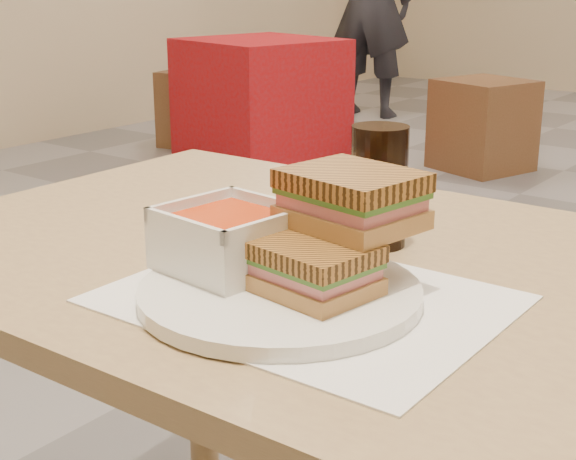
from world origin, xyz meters
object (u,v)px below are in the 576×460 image
Objects in this scene: plate at (280,293)px; bg_table_0 at (261,98)px; soup_bowl at (229,241)px; panini_lower at (314,268)px; bg_chair_0r at (483,125)px; main_table at (375,361)px; bg_chair_0l at (201,108)px; cola_glass at (379,186)px.

plate is 4.14m from bg_table_0.
panini_lower is (0.11, -0.00, -0.00)m from soup_bowl.
soup_bowl is 4.09m from bg_table_0.
panini_lower reaches higher than bg_chair_0r.
main_table reaches higher than bg_chair_0r.
bg_chair_0l is 0.87× the size of bg_chair_0r.
bg_chair_0r is at bearing 110.06° from soup_bowl.
bg_chair_0l is (-3.10, 3.21, -0.53)m from plate.
plate reaches higher than bg_chair_0r.
soup_bowl is 0.29× the size of bg_chair_0l.
panini_lower is at bearing -68.43° from bg_chair_0r.
cola_glass reaches higher than bg_chair_0r.
soup_bowl reaches higher than plate.
bg_table_0 is at bearing 130.97° from cola_glass.
cola_glass reaches higher than soup_bowl.
main_table is 8.84× the size of soup_bowl.
bg_chair_0r is (1.20, 0.46, -0.10)m from bg_table_0.
cola_glass is 3.98m from bg_table_0.
bg_table_0 is 0.51m from bg_chair_0l.
bg_chair_0l is (-3.13, 3.06, -0.40)m from main_table.
soup_bowl is at bearing 171.30° from plate.
main_table is 1.31× the size of bg_table_0.
bg_table_0 is at bearing 129.65° from panini_lower.
main_table is 2.18× the size of bg_chair_0r.
cola_glass is (-0.04, 0.07, 0.19)m from main_table.
plate is 0.59× the size of bg_chair_0l.
bg_chair_0l is (-3.08, 2.99, -0.59)m from cola_glass.
panini_lower is 0.13× the size of bg_table_0.
plate is 1.96× the size of cola_glass.
panini_lower is at bearing -75.53° from cola_glass.
panini_lower is 3.96m from bg_chair_0r.
bg_table_0 is (-2.64, 3.19, -0.45)m from panini_lower.
main_table is 4.29× the size of plate.
soup_bowl is 0.21m from cola_glass.
plate is at bearing -100.52° from main_table.
cola_glass reaches higher than bg_table_0.
bg_chair_0l is (-3.03, 3.19, -0.56)m from soup_bowl.
bg_chair_0r reaches higher than bg_chair_0l.
cola_glass is 0.26× the size of bg_chair_0r.
bg_table_0 is at bearing -159.00° from bg_chair_0r.
bg_chair_0r is (-1.33, 3.64, -0.55)m from soup_bowl.
plate is at bearing -8.70° from soup_bowl.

